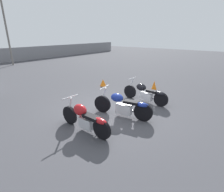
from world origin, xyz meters
TOP-DOWN VIEW (x-y plane):
  - ground_plane at (0.00, 0.00)m, footprint 60.00×60.00m
  - light_pole_right at (2.54, 13.88)m, footprint 0.70×0.35m
  - motorcycle_slot_0 at (-1.57, -0.32)m, footprint 0.60×2.03m
  - motorcycle_slot_1 at (-0.05, -0.65)m, footprint 0.74×2.21m
  - motorcycle_slot_2 at (1.71, -0.62)m, footprint 0.57×2.14m
  - traffic_cone_near at (2.48, 2.48)m, footprint 0.35×0.35m
  - traffic_cone_far at (3.64, -0.12)m, footprint 0.28×0.28m

SIDE VIEW (x-z plane):
  - ground_plane at x=0.00m, z-range 0.00..0.00m
  - traffic_cone_near at x=2.48m, z-range 0.00..0.38m
  - traffic_cone_far at x=3.64m, z-range 0.00..0.46m
  - motorcycle_slot_2 at x=1.71m, z-range -0.08..0.89m
  - motorcycle_slot_1 at x=-0.05m, z-range -0.08..0.94m
  - motorcycle_slot_0 at x=-1.57m, z-range -0.06..0.92m
  - light_pole_right at x=2.54m, z-range 0.71..9.80m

